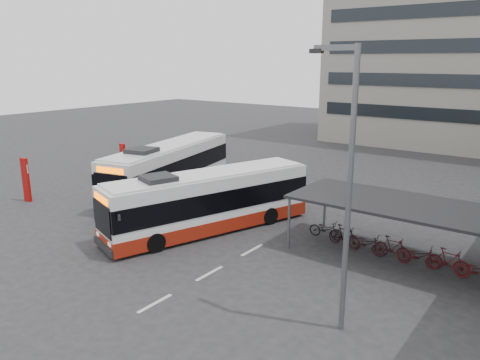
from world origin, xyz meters
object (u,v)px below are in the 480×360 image
Objects in this scene: bus_teal at (170,169)px; lamp_post at (346,176)px; pedestrian at (189,193)px; bus_main at (209,202)px.

lamp_post reaches higher than bus_teal.
pedestrian is 0.21× the size of lamp_post.
bus_teal is 6.49× the size of pedestrian.
lamp_post reaches higher than pedestrian.
bus_teal is at bearing 152.78° from lamp_post.
lamp_post is (9.15, -4.40, 3.55)m from bus_main.
bus_teal reaches higher than bus_main.
bus_main is 6.03× the size of pedestrian.
bus_teal is 1.35× the size of lamp_post.
bus_teal is (-6.43, 3.68, 0.11)m from bus_main.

